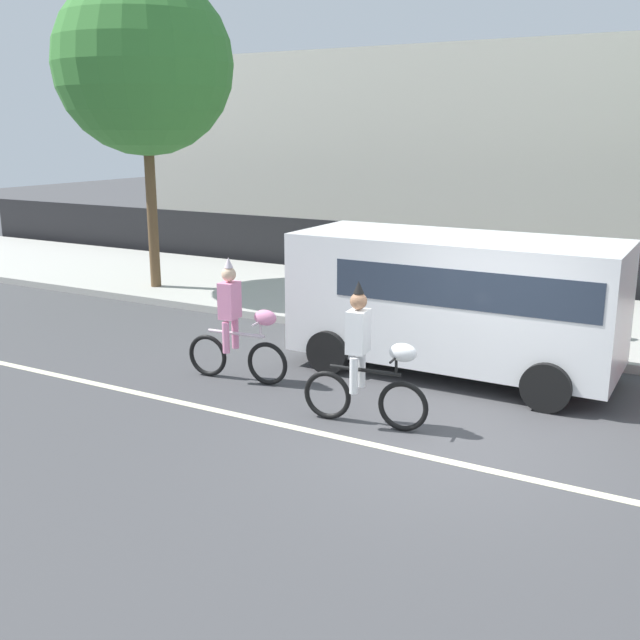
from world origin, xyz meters
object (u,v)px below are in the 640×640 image
object	(u,v)px
parade_cyclist_zebra	(366,364)
pedestrian_onlooker	(563,289)
parade_cyclist_pink	(237,328)
parked_van_white	(459,295)

from	to	relation	value
parade_cyclist_zebra	pedestrian_onlooker	bearing A→B (deg)	75.06
parade_cyclist_pink	parked_van_white	xyz separation A→B (m)	(2.82, 1.99, 0.44)
parade_cyclist_zebra	parked_van_white	xyz separation A→B (m)	(0.32, 2.66, 0.44)
parade_cyclist_zebra	pedestrian_onlooker	xyz separation A→B (m)	(1.39, 5.20, 0.17)
parked_van_white	parade_cyclist_zebra	bearing A→B (deg)	-96.92
parked_van_white	pedestrian_onlooker	xyz separation A→B (m)	(1.07, 2.55, -0.27)
parade_cyclist_pink	parade_cyclist_zebra	xyz separation A→B (m)	(2.50, -0.67, 0.00)
parked_van_white	pedestrian_onlooker	bearing A→B (deg)	67.28
parade_cyclist_pink	pedestrian_onlooker	size ratio (longest dim) A/B	1.19
parade_cyclist_pink	pedestrian_onlooker	world-z (taller)	parade_cyclist_pink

